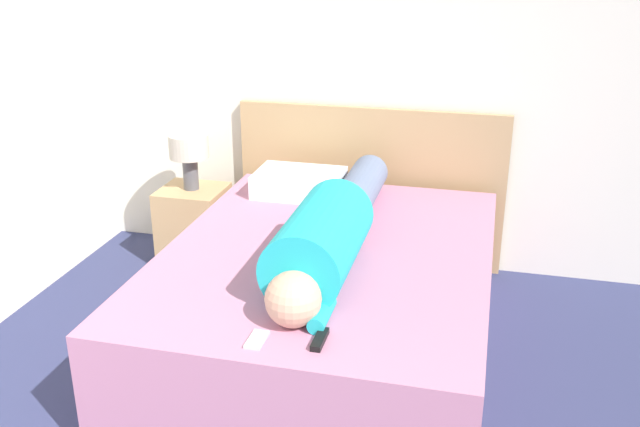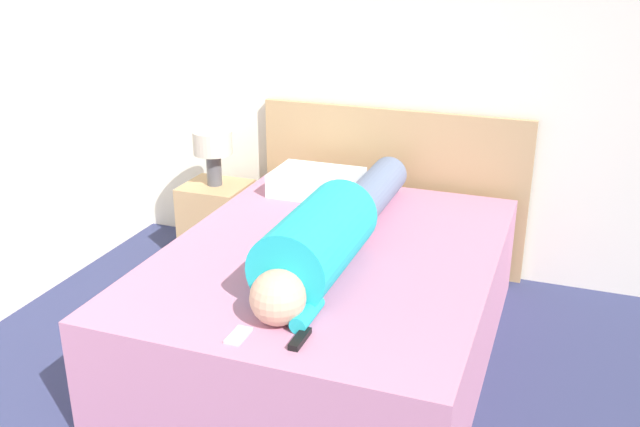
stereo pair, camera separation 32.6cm
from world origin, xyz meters
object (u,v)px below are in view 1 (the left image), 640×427
person_lying (330,231)px  tv_remote (320,339)px  pillow_near_headboard (299,183)px  cell_phone (257,340)px  bed (327,301)px  table_lamp (189,151)px  nightstand (194,225)px

person_lying → tv_remote: size_ratio=12.00×
pillow_near_headboard → cell_phone: size_ratio=3.94×
bed → table_lamp: bearing=142.3°
table_lamp → pillow_near_headboard: 0.76m
person_lying → pillow_near_headboard: 0.95m
person_lying → table_lamp: bearing=139.8°
bed → pillow_near_headboard: size_ratio=4.06×
nightstand → pillow_near_headboard: 0.84m
cell_phone → table_lamp: bearing=120.7°
person_lying → cell_phone: person_lying is taller
bed → nightstand: size_ratio=4.13×
nightstand → tv_remote: bearing=-53.1°
nightstand → cell_phone: size_ratio=3.87×
bed → cell_phone: (-0.06, -0.89, 0.29)m
person_lying → cell_phone: size_ratio=13.85×
nightstand → cell_phone: 2.04m
bed → table_lamp: size_ratio=5.84×
table_lamp → cell_phone: bearing=-59.3°
bed → cell_phone: size_ratio=15.97×
nightstand → pillow_near_headboard: (0.74, -0.10, 0.39)m
table_lamp → person_lying: 1.49m
person_lying → cell_phone: (-0.10, -0.78, -0.14)m
bed → pillow_near_headboard: 0.90m
tv_remote → cell_phone: (-0.23, -0.05, -0.01)m
table_lamp → pillow_near_headboard: size_ratio=0.70×
tv_remote → pillow_near_headboard: bearing=108.3°
pillow_near_headboard → tv_remote: size_ratio=3.41×
person_lying → pillow_near_headboard: size_ratio=3.52×
nightstand → table_lamp: bearing=-63.4°
bed → person_lying: size_ratio=1.15×
cell_phone → bed: bearing=85.9°
nightstand → cell_phone: (1.03, -1.74, 0.32)m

